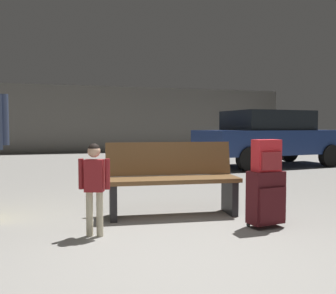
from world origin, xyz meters
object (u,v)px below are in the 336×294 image
(suitcase, at_px, (266,198))
(backpack_bright, at_px, (267,156))
(bench, at_px, (172,179))
(child, at_px, (94,179))
(parked_car_side, at_px, (270,137))

(suitcase, bearing_deg, backpack_bright, -142.32)
(bench, relative_size, backpack_bright, 4.83)
(bench, relative_size, suitcase, 2.72)
(child, bearing_deg, backpack_bright, -6.02)
(bench, xyz_separation_m, child, (-0.99, -0.64, 0.12))
(backpack_bright, distance_m, child, 1.82)
(backpack_bright, bearing_deg, bench, 134.20)
(bench, relative_size, parked_car_side, 0.39)
(child, bearing_deg, suitcase, -6.00)
(backpack_bright, bearing_deg, suitcase, 37.68)
(bench, bearing_deg, child, -147.13)
(suitcase, height_order, backpack_bright, backpack_bright)
(bench, relative_size, child, 1.79)
(parked_car_side, bearing_deg, child, -135.11)
(bench, height_order, backpack_bright, backpack_bright)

